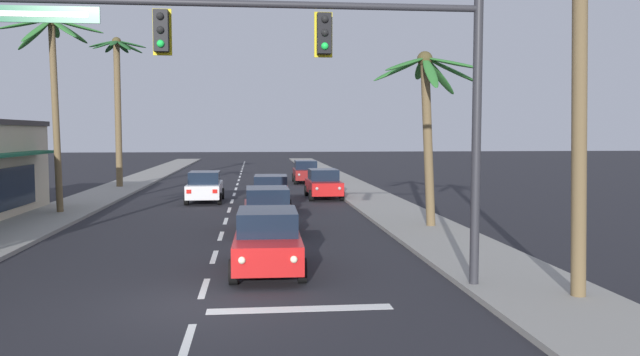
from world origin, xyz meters
TOP-DOWN VIEW (x-y plane):
  - ground_plane at (0.00, 0.00)m, footprint 220.00×220.00m
  - sidewalk_right at (7.80, 20.00)m, footprint 3.20×110.00m
  - sidewalk_left at (-7.80, 20.00)m, footprint 3.20×110.00m
  - lane_markings at (0.42, 19.89)m, footprint 4.28×87.58m
  - traffic_signal_mast at (3.04, 0.67)m, footprint 11.13×0.41m
  - sedan_lead_at_stop_bar at (1.58, 3.21)m, footprint 2.00×4.47m
  - sedan_third_in_queue at (1.73, 10.14)m, footprint 1.98×4.46m
  - sedan_fifth_in_queue at (2.04, 17.07)m, footprint 2.05×4.49m
  - sedan_oncoming_far at (-1.46, 20.72)m, footprint 1.96×4.46m
  - sedan_parked_nearest_kerb at (5.22, 22.01)m, footprint 1.97×4.46m
  - sedan_parked_mid_kerb at (5.12, 33.29)m, footprint 2.00×4.47m
  - palm_left_second at (-7.82, 16.05)m, footprint 4.51×4.22m
  - palm_left_third at (-7.88, 29.85)m, footprint 3.88×3.79m
  - palm_right_nearest at (8.32, -0.68)m, footprint 4.01×4.10m
  - palm_right_second at (7.89, 10.04)m, footprint 4.37×4.35m

SIDE VIEW (x-z plane):
  - ground_plane at x=0.00m, z-range 0.00..0.00m
  - lane_markings at x=0.42m, z-range 0.00..0.01m
  - sidewalk_right at x=7.80m, z-range 0.00..0.14m
  - sidewalk_left at x=-7.80m, z-range 0.00..0.14m
  - sedan_lead_at_stop_bar at x=1.58m, z-range 0.01..1.69m
  - sedan_third_in_queue at x=1.73m, z-range 0.01..1.69m
  - sedan_fifth_in_queue at x=2.04m, z-range 0.01..1.69m
  - sedan_oncoming_far at x=-1.46m, z-range 0.01..1.69m
  - sedan_parked_nearest_kerb at x=5.22m, z-range 0.01..1.69m
  - sedan_parked_mid_kerb at x=5.12m, z-range 0.01..1.69m
  - palm_right_second at x=7.89m, z-range 1.67..8.61m
  - traffic_signal_mast at x=3.04m, z-range 1.56..9.14m
  - palm_right_nearest at x=8.32m, z-range 2.01..11.06m
  - palm_left_third at x=-7.88m, z-range 1.63..11.83m
  - palm_left_second at x=-7.82m, z-range 2.25..11.40m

